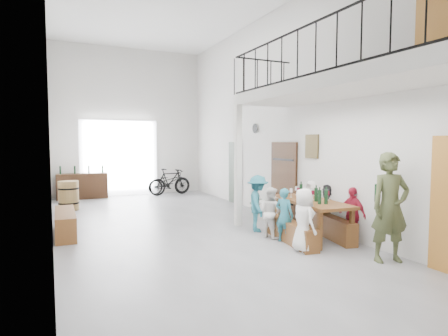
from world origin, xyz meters
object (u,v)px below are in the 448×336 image
bicycle_near (169,182)px  side_bench (65,223)px  tasting_table (311,204)px  host_standing (390,207)px  serving_counter (82,186)px  oak_barrel (69,196)px  bench_inner (290,231)px

bicycle_near → side_bench: bearing=136.9°
tasting_table → host_standing: size_ratio=1.16×
host_standing → bicycle_near: 9.60m
side_bench → serving_counter: bearing=82.0°
oak_barrel → tasting_table: bearing=-51.3°
side_bench → host_standing: 6.48m
tasting_table → oak_barrel: oak_barrel is taller
side_bench → serving_counter: serving_counter is taller
side_bench → oak_barrel: bearing=86.3°
tasting_table → side_bench: (-4.67, 2.42, -0.45)m
oak_barrel → host_standing: size_ratio=0.47×
bench_inner → side_bench: bearing=156.3°
host_standing → side_bench: bearing=154.5°
oak_barrel → bicycle_near: bicycle_near is taller
host_standing → bicycle_near: host_standing is taller
side_bench → oak_barrel: 3.17m
bench_inner → side_bench: (-4.07, 2.50, 0.05)m
bench_inner → bicycle_near: 7.80m
tasting_table → oak_barrel: 7.15m
oak_barrel → host_standing: 8.75m
tasting_table → side_bench: bearing=159.3°
bicycle_near → serving_counter: bearing=82.3°
side_bench → oak_barrel: size_ratio=2.12×
bench_inner → host_standing: host_standing is taller
bicycle_near → bench_inner: bearing=174.5°
host_standing → oak_barrel: bearing=137.8°
side_bench → tasting_table: bearing=-27.4°
bench_inner → oak_barrel: bearing=132.2°
tasting_table → bicycle_near: bearing=102.4°
tasting_table → serving_counter: (-3.92, 7.76, -0.26)m
oak_barrel → bicycle_near: size_ratio=0.51×
serving_counter → bicycle_near: 3.15m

